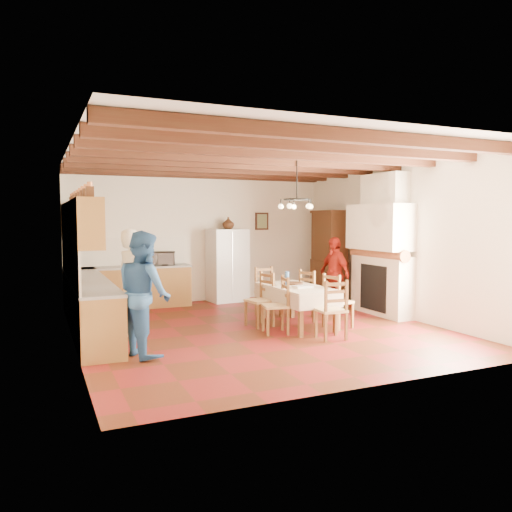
{
  "coord_description": "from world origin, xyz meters",
  "views": [
    {
      "loc": [
        -3.49,
        -7.81,
        1.92
      ],
      "look_at": [
        0.1,
        0.3,
        1.25
      ],
      "focal_mm": 35.0,
      "sensor_mm": 36.0,
      "label": 1
    }
  ],
  "objects_px": {
    "chair_left_near": "(275,305)",
    "chair_end_near": "(331,309)",
    "microwave": "(163,258)",
    "chair_end_far": "(268,292)",
    "person_man": "(133,284)",
    "chair_left_far": "(259,300)",
    "chair_right_near": "(338,301)",
    "person_woman_red": "(334,274)",
    "refrigerator": "(227,265)",
    "hutch": "(329,256)",
    "chair_right_far": "(313,295)",
    "person_woman_blue": "(144,293)",
    "dining_table": "(296,291)"
  },
  "relations": [
    {
      "from": "chair_right_near",
      "to": "person_woman_red",
      "type": "bearing_deg",
      "value": -43.86
    },
    {
      "from": "person_woman_red",
      "to": "refrigerator",
      "type": "bearing_deg",
      "value": -145.05
    },
    {
      "from": "chair_left_far",
      "to": "microwave",
      "type": "distance_m",
      "value": 3.01
    },
    {
      "from": "dining_table",
      "to": "person_woman_red",
      "type": "xyz_separation_m",
      "value": [
        1.49,
        1.09,
        0.13
      ]
    },
    {
      "from": "chair_left_near",
      "to": "person_woman_red",
      "type": "height_order",
      "value": "person_woman_red"
    },
    {
      "from": "chair_end_near",
      "to": "microwave",
      "type": "height_order",
      "value": "microwave"
    },
    {
      "from": "hutch",
      "to": "person_woman_blue",
      "type": "bearing_deg",
      "value": -141.79
    },
    {
      "from": "chair_end_far",
      "to": "person_man",
      "type": "relative_size",
      "value": 0.55
    },
    {
      "from": "chair_end_near",
      "to": "chair_end_far",
      "type": "xyz_separation_m",
      "value": [
        -0.11,
        2.12,
        0.0
      ]
    },
    {
      "from": "dining_table",
      "to": "person_woman_blue",
      "type": "relative_size",
      "value": 0.95
    },
    {
      "from": "chair_right_far",
      "to": "microwave",
      "type": "height_order",
      "value": "microwave"
    },
    {
      "from": "refrigerator",
      "to": "person_woman_blue",
      "type": "height_order",
      "value": "person_woman_blue"
    },
    {
      "from": "chair_right_near",
      "to": "person_woman_red",
      "type": "distance_m",
      "value": 1.73
    },
    {
      "from": "hutch",
      "to": "chair_end_far",
      "type": "bearing_deg",
      "value": -145.52
    },
    {
      "from": "chair_left_far",
      "to": "chair_end_near",
      "type": "bearing_deg",
      "value": 14.84
    },
    {
      "from": "chair_left_near",
      "to": "chair_end_near",
      "type": "height_order",
      "value": "same"
    },
    {
      "from": "chair_right_near",
      "to": "chair_right_far",
      "type": "relative_size",
      "value": 1.0
    },
    {
      "from": "person_woman_blue",
      "to": "microwave",
      "type": "distance_m",
      "value": 4.01
    },
    {
      "from": "dining_table",
      "to": "chair_left_far",
      "type": "distance_m",
      "value": 0.67
    },
    {
      "from": "person_man",
      "to": "chair_left_near",
      "type": "bearing_deg",
      "value": -129.49
    },
    {
      "from": "hutch",
      "to": "person_man",
      "type": "xyz_separation_m",
      "value": [
        -4.84,
        -1.87,
        -0.17
      ]
    },
    {
      "from": "microwave",
      "to": "chair_end_far",
      "type": "bearing_deg",
      "value": -36.58
    },
    {
      "from": "person_man",
      "to": "person_woman_red",
      "type": "relative_size",
      "value": 1.14
    },
    {
      "from": "dining_table",
      "to": "chair_right_far",
      "type": "bearing_deg",
      "value": 33.15
    },
    {
      "from": "hutch",
      "to": "chair_end_near",
      "type": "bearing_deg",
      "value": -114.65
    },
    {
      "from": "chair_end_near",
      "to": "microwave",
      "type": "relative_size",
      "value": 1.84
    },
    {
      "from": "chair_left_far",
      "to": "microwave",
      "type": "bearing_deg",
      "value": -170.42
    },
    {
      "from": "chair_end_far",
      "to": "chair_right_near",
      "type": "bearing_deg",
      "value": -70.78
    },
    {
      "from": "chair_left_far",
      "to": "chair_left_near",
      "type": "bearing_deg",
      "value": -9.89
    },
    {
      "from": "chair_left_far",
      "to": "chair_right_far",
      "type": "xyz_separation_m",
      "value": [
        1.16,
        0.09,
        0.0
      ]
    },
    {
      "from": "person_woman_blue",
      "to": "person_woman_red",
      "type": "relative_size",
      "value": 1.14
    },
    {
      "from": "chair_left_far",
      "to": "person_woman_red",
      "type": "relative_size",
      "value": 0.62
    },
    {
      "from": "chair_left_near",
      "to": "chair_left_far",
      "type": "height_order",
      "value": "same"
    },
    {
      "from": "refrigerator",
      "to": "hutch",
      "type": "distance_m",
      "value": 2.39
    },
    {
      "from": "chair_left_near",
      "to": "person_woman_red",
      "type": "bearing_deg",
      "value": 136.39
    },
    {
      "from": "hutch",
      "to": "person_man",
      "type": "relative_size",
      "value": 1.2
    },
    {
      "from": "chair_left_near",
      "to": "microwave",
      "type": "relative_size",
      "value": 1.84
    },
    {
      "from": "chair_right_far",
      "to": "chair_right_near",
      "type": "bearing_deg",
      "value": 169.03
    },
    {
      "from": "microwave",
      "to": "person_man",
      "type": "bearing_deg",
      "value": -98.9
    },
    {
      "from": "chair_left_far",
      "to": "person_man",
      "type": "distance_m",
      "value": 2.24
    },
    {
      "from": "refrigerator",
      "to": "dining_table",
      "type": "bearing_deg",
      "value": -92.48
    },
    {
      "from": "chair_left_near",
      "to": "chair_right_near",
      "type": "relative_size",
      "value": 1.0
    },
    {
      "from": "chair_end_far",
      "to": "hutch",
      "type": "bearing_deg",
      "value": 22.55
    },
    {
      "from": "person_man",
      "to": "person_woman_blue",
      "type": "bearing_deg",
      "value": 154.28
    },
    {
      "from": "person_woman_red",
      "to": "chair_left_near",
      "type": "bearing_deg",
      "value": -60.21
    },
    {
      "from": "refrigerator",
      "to": "chair_right_far",
      "type": "height_order",
      "value": "refrigerator"
    },
    {
      "from": "dining_table",
      "to": "chair_end_far",
      "type": "height_order",
      "value": "chair_end_far"
    },
    {
      "from": "person_woman_blue",
      "to": "person_man",
      "type": "bearing_deg",
      "value": -14.78
    },
    {
      "from": "chair_end_near",
      "to": "dining_table",
      "type": "bearing_deg",
      "value": -81.28
    },
    {
      "from": "hutch",
      "to": "chair_end_near",
      "type": "height_order",
      "value": "hutch"
    }
  ]
}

